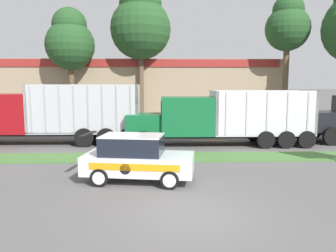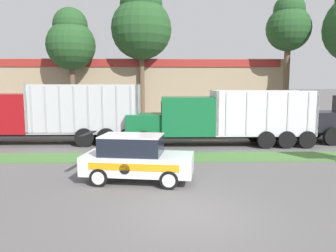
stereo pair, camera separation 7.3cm
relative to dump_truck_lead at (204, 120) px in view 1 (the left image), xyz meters
The scene contains 13 objects.
ground_plane 11.09m from the dump_truck_lead, 99.99° to the right, with size 600.00×600.00×0.00m, color #5B5959.
grass_verge 4.27m from the dump_truck_lead, 118.49° to the right, with size 120.00×2.14×0.06m, color #477538.
centre_line_3 10.44m from the dump_truck_lead, behind, with size 2.40×0.14×0.01m, color yellow.
centre_line_4 5.28m from the dump_truck_lead, 162.02° to the left, with size 2.40×0.14×0.01m, color yellow.
centre_line_5 2.28m from the dump_truck_lead, 69.15° to the left, with size 2.40×0.14×0.01m, color yellow.
centre_line_6 6.38m from the dump_truck_lead, 14.58° to the left, with size 2.40×0.14×0.01m, color yellow.
dump_truck_lead is the anchor object (origin of this frame).
dump_truck_far_right 10.55m from the dump_truck_lead, behind, with size 11.34×2.70×3.68m.
rally_car 8.36m from the dump_truck_lead, 115.87° to the right, with size 4.33×2.37×1.81m.
store_building_backdrop 21.57m from the dump_truck_lead, 103.15° to the left, with size 31.35×12.10×6.38m.
tree_behind_left 18.49m from the dump_truck_lead, 52.88° to the left, with size 4.38×4.38×12.49m.
tree_behind_right 17.26m from the dump_truck_lead, 107.47° to the left, with size 6.12×6.12×13.87m.
tree_behind_far_right 18.85m from the dump_truck_lead, 130.21° to the left, with size 4.80×4.80×11.17m.
Camera 1 is at (-0.93, -8.87, 3.64)m, focal length 35.00 mm.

